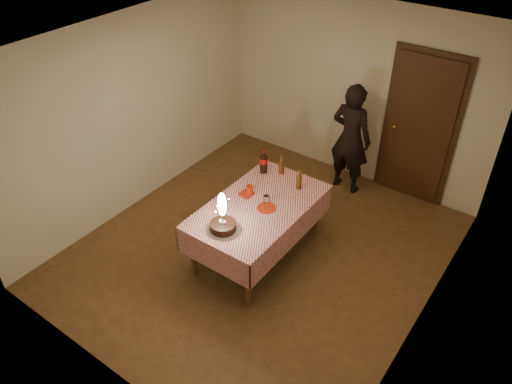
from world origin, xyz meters
TOP-DOWN VIEW (x-y plane):
  - ground at (0.00, 0.00)m, footprint 4.00×4.50m
  - room_shell at (0.03, 0.08)m, footprint 4.04×4.54m
  - dining_table at (0.00, -0.05)m, footprint 1.02×1.72m
  - birthday_cake at (-0.06, -0.63)m, footprint 0.36×0.36m
  - red_plate at (0.11, -0.04)m, footprint 0.22×0.22m
  - red_cup at (-0.23, 0.08)m, footprint 0.08×0.08m
  - clear_cup at (0.04, 0.05)m, footprint 0.07×0.07m
  - napkin_stack at (-0.24, 0.04)m, footprint 0.15×0.15m
  - cola_bottle at (-0.35, 0.56)m, footprint 0.10×0.10m
  - amber_bottle_left at (-0.16, 0.66)m, footprint 0.06×0.06m
  - amber_bottle_right at (0.20, 0.52)m, footprint 0.06×0.06m
  - photographer at (0.21, 1.85)m, footprint 0.60×0.45m

SIDE VIEW (x-z plane):
  - ground at x=0.00m, z-range -0.01..0.01m
  - dining_table at x=0.00m, z-range 0.27..1.00m
  - red_plate at x=0.11m, z-range 0.73..0.74m
  - napkin_stack at x=-0.24m, z-range 0.73..0.75m
  - clear_cup at x=0.04m, z-range 0.73..0.82m
  - red_cup at x=-0.23m, z-range 0.73..0.83m
  - photographer at x=0.21m, z-range 0.00..1.62m
  - birthday_cake at x=-0.06m, z-range 0.60..1.09m
  - amber_bottle_left at x=-0.16m, z-range 0.72..0.98m
  - amber_bottle_right at x=0.20m, z-range 0.72..0.98m
  - cola_bottle at x=-0.35m, z-range 0.73..1.04m
  - room_shell at x=0.03m, z-range 0.34..2.96m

